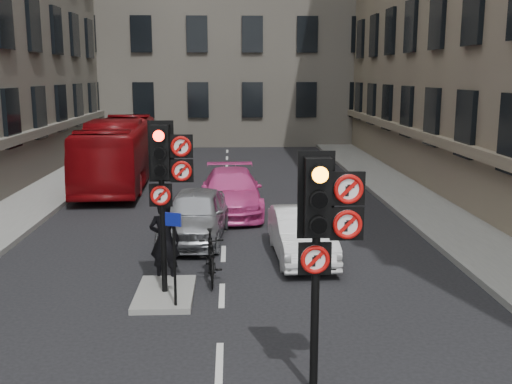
{
  "coord_description": "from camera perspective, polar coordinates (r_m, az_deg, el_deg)",
  "views": [
    {
      "loc": [
        0.21,
        -7.03,
        4.62
      ],
      "look_at": [
        0.65,
        3.15,
        2.6
      ],
      "focal_mm": 42.0,
      "sensor_mm": 36.0,
      "label": 1
    }
  ],
  "objects": [
    {
      "name": "signal_far",
      "position": [
        12.25,
        -8.63,
        2.07
      ],
      "size": [
        0.91,
        0.4,
        3.58
      ],
      "color": "black",
      "rests_on": "centre_island"
    },
    {
      "name": "car_silver",
      "position": [
        16.92,
        -5.83,
        -2.18
      ],
      "size": [
        2.07,
        4.35,
        1.44
      ],
      "primitive_type": "imported",
      "rotation": [
        0.0,
        0.0,
        -0.09
      ],
      "color": "#9B9DA2",
      "rests_on": "ground"
    },
    {
      "name": "car_white",
      "position": [
        15.25,
        4.33,
        -4.01
      ],
      "size": [
        1.49,
        3.85,
        1.25
      ],
      "primitive_type": "imported",
      "rotation": [
        0.0,
        0.0,
        0.04
      ],
      "color": "white",
      "rests_on": "ground"
    },
    {
      "name": "motorcyclist",
      "position": [
        13.62,
        -8.7,
        -4.57
      ],
      "size": [
        0.74,
        0.54,
        1.89
      ],
      "primitive_type": "imported",
      "rotation": [
        0.0,
        0.0,
        3.01
      ],
      "color": "black",
      "rests_on": "ground"
    },
    {
      "name": "pavement_left",
      "position": [
        20.92,
        -23.14,
        -2.24
      ],
      "size": [
        3.0,
        50.0,
        0.16
      ],
      "primitive_type": "cube",
      "color": "gray",
      "rests_on": "ground"
    },
    {
      "name": "info_sign",
      "position": [
        11.74,
        -7.81,
        -5.13
      ],
      "size": [
        0.32,
        0.15,
        1.89
      ],
      "rotation": [
        0.0,
        0.0,
        -0.34
      ],
      "color": "black",
      "rests_on": "centre_island"
    },
    {
      "name": "bus_red",
      "position": [
        25.87,
        -12.94,
        3.74
      ],
      "size": [
        2.79,
        10.04,
        2.77
      ],
      "primitive_type": "imported",
      "rotation": [
        0.0,
        0.0,
        0.05
      ],
      "color": "maroon",
      "rests_on": "ground"
    },
    {
      "name": "signal_near",
      "position": [
        8.38,
        6.39,
        -2.94
      ],
      "size": [
        0.91,
        0.4,
        3.58
      ],
      "color": "black",
      "rests_on": "ground"
    },
    {
      "name": "car_pink",
      "position": [
        20.22,
        -2.36,
        0.05
      ],
      "size": [
        2.11,
        4.95,
        1.42
      ],
      "primitive_type": "imported",
      "rotation": [
        0.0,
        0.0,
        0.02
      ],
      "color": "#DF4195",
      "rests_on": "ground"
    },
    {
      "name": "pavement_right",
      "position": [
        20.78,
        17.29,
        -1.93
      ],
      "size": [
        3.0,
        50.0,
        0.16
      ],
      "primitive_type": "cube",
      "color": "gray",
      "rests_on": "ground"
    },
    {
      "name": "motorcycle",
      "position": [
        13.66,
        -4.33,
        -6.11
      ],
      "size": [
        0.67,
        1.91,
        1.12
      ],
      "primitive_type": "imported",
      "rotation": [
        0.0,
        0.0,
        0.08
      ],
      "color": "black",
      "rests_on": "ground"
    },
    {
      "name": "centre_island",
      "position": [
        12.94,
        -8.66,
        -9.55
      ],
      "size": [
        1.2,
        2.0,
        0.12
      ],
      "primitive_type": "cube",
      "color": "gray",
      "rests_on": "ground"
    }
  ]
}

